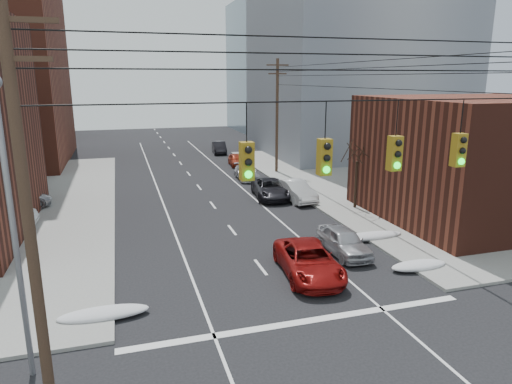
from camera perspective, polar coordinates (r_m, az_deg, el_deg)
sidewalk_ne at (r=49.35m, az=26.20°, el=1.94°), size 40.00×40.00×0.15m
building_office at (r=59.52m, az=12.26°, el=16.93°), size 22.00×20.00×25.00m
building_glass at (r=83.93m, az=4.62°, el=15.24°), size 20.00×18.00×22.00m
building_storefront at (r=34.73m, az=28.10°, el=3.79°), size 16.00×12.00×8.00m
utility_pole_left at (r=11.95m, az=-26.50°, el=-4.06°), size 2.20×0.28×11.00m
utility_pole_far at (r=44.90m, az=2.65°, el=9.68°), size 2.20×0.28×11.00m
traffic_signals at (r=13.08m, az=12.97°, el=4.78°), size 17.00×0.42×2.02m
street_light at (r=15.04m, az=-28.34°, el=-1.73°), size 0.44×0.44×9.32m
bare_tree at (r=33.13m, az=12.40°, el=1.74°), size 2.09×2.20×4.93m
snow_nw at (r=19.47m, az=-18.50°, el=-14.22°), size 3.50×1.08×0.42m
snow_ne at (r=24.16m, az=19.67°, el=-8.64°), size 3.00×1.08×0.42m
snow_east_far at (r=27.64m, az=14.19°, el=-5.37°), size 4.00×1.08×0.42m
red_pickup at (r=22.10m, az=6.57°, el=-8.53°), size 3.02×5.58×1.49m
parked_car_a at (r=24.97m, az=10.91°, el=-6.05°), size 1.74×4.25×1.44m
parked_car_b at (r=35.22m, az=4.92°, el=0.17°), size 2.12×4.88×1.56m
parked_car_c at (r=35.91m, az=1.81°, el=0.41°), size 3.06×5.52×1.46m
parked_car_d at (r=42.55m, az=-1.22°, el=2.45°), size 2.02×4.49×1.28m
parked_car_e at (r=49.27m, az=-2.43°, el=4.05°), size 1.87×3.95×1.31m
parked_car_f at (r=57.70m, az=-4.63°, el=5.57°), size 2.04×4.58×1.46m
lot_car_b at (r=36.32m, az=-28.20°, el=-0.90°), size 5.71×4.09×1.44m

